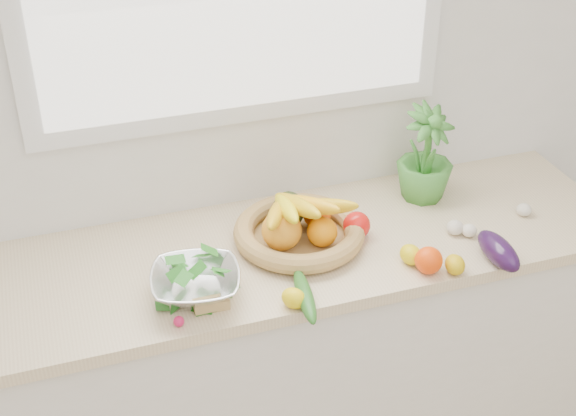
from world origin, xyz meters
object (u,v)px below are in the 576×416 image
object	(u,v)px
apple	(357,225)
eggplant	(498,251)
potted_herb	(426,155)
cucumber	(305,296)
fruit_basket	(298,226)
colander_with_spinach	(195,278)

from	to	relation	value
apple	eggplant	xyz separation A→B (m)	(0.34, -0.25, -0.00)
eggplant	potted_herb	world-z (taller)	potted_herb
eggplant	potted_herb	bearing A→B (deg)	95.96
eggplant	cucumber	xyz separation A→B (m)	(-0.60, -0.00, -0.02)
fruit_basket	apple	bearing A→B (deg)	-10.19
potted_herb	cucumber	bearing A→B (deg)	-143.79
apple	eggplant	size ratio (longest dim) A/B	0.43
apple	potted_herb	size ratio (longest dim) A/B	0.26
apple	cucumber	world-z (taller)	apple
cucumber	fruit_basket	size ratio (longest dim) A/B	0.51
potted_herb	fruit_basket	world-z (taller)	potted_herb
cucumber	fruit_basket	world-z (taller)	fruit_basket
eggplant	colander_with_spinach	world-z (taller)	colander_with_spinach
fruit_basket	colander_with_spinach	bearing A→B (deg)	-154.42
colander_with_spinach	eggplant	bearing A→B (deg)	-7.47
eggplant	cucumber	distance (m)	0.60
cucumber	colander_with_spinach	xyz separation A→B (m)	(-0.28, 0.12, 0.04)
potted_herb	eggplant	bearing A→B (deg)	-84.04
potted_herb	colander_with_spinach	distance (m)	0.89
cucumber	colander_with_spinach	size ratio (longest dim) A/B	0.83
apple	potted_herb	world-z (taller)	potted_herb
cucumber	apple	bearing A→B (deg)	44.57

